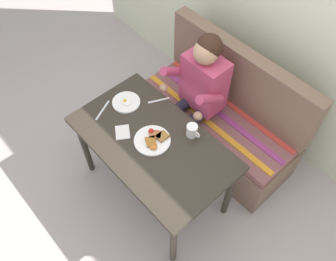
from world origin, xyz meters
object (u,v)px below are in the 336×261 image
Objects in this scene: coffee_mug at (192,131)px; napkin at (123,132)px; couch at (219,119)px; fork at (159,100)px; plate_breakfast at (154,140)px; table at (153,148)px; plate_eggs at (126,102)px; person at (198,88)px; knife at (103,110)px.

coffee_mug is 0.95× the size of napkin.
couch reaches higher than coffee_mug.
napkin is at bearing -56.80° from fork.
table is at bearing -119.75° from plate_breakfast.
plate_breakfast is at bearing 60.25° from table.
napkin is 0.73× the size of fork.
couch reaches higher than fork.
plate_eggs is 0.25m from fork.
person is at bearing 129.34° from coffee_mug.
couch is at bearing 90.39° from plate_breakfast.
couch is at bearing 87.81° from fork.
couch is 0.70m from coffee_mug.
plate_breakfast is 1.21× the size of plate_eggs.
coffee_mug reaches higher than napkin.
coffee_mug is 0.50m from napkin.
table is 9.62× the size of napkin.
person reaches higher than coffee_mug.
plate_eggs is at bearing -163.81° from coffee_mug.
coffee_mug reaches higher than plate_eggs.
table is at bearing -121.24° from coffee_mug.
person is 9.72× the size of napkin.
couch is 0.68m from fork.
person reaches higher than plate_breakfast.
plate_eggs is 1.08× the size of knife.
napkin is 0.26m from knife.
plate_breakfast is 0.48m from knife.
couch is 5.53× the size of plate_breakfast.
coffee_mug is 0.41m from fork.
napkin is at bearing -103.01° from couch.
fork is (-0.40, 0.04, -0.05)m from coffee_mug.
person is 0.70m from napkin.
fork is 0.43m from knife.
table is at bearing -90.00° from couch.
person is at bearing 84.46° from napkin.
plate_breakfast is (0.14, -0.58, 0.00)m from person.
person is 7.13× the size of fork.
plate_eggs is (-0.41, 0.08, -0.00)m from plate_breakfast.
napkin reaches higher than knife.
napkin is (-0.07, -0.70, -0.01)m from person.
couch reaches higher than napkin.
couch is at bearing 90.00° from table.
table is at bearing -11.82° from plate_eggs.
plate_breakfast reaches higher than fork.
coffee_mug reaches higher than fork.
napkin is 0.40m from fork.
plate_breakfast is 0.28m from coffee_mug.
fork is (-0.25, 0.28, 0.08)m from table.
knife is (-0.46, -0.86, 0.40)m from couch.
couch reaches higher than plate_eggs.
couch is 8.47× the size of fork.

